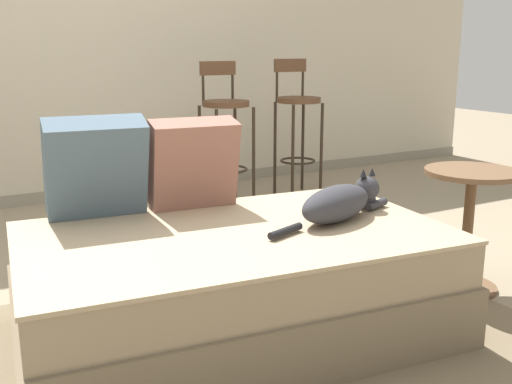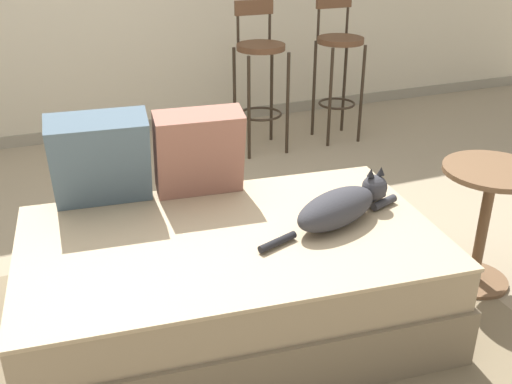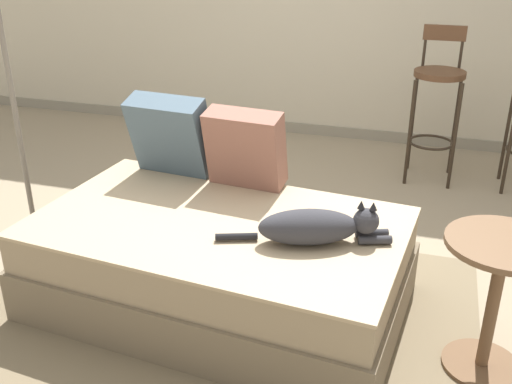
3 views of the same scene
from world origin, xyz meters
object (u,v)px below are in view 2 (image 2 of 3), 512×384
Objects in this scene: throw_pillow_middle at (199,152)px; bar_stool_by_doorway at (338,57)px; bar_stool_near_window at (260,66)px; throw_pillow_corner at (100,159)px; cat at (341,206)px; side_table at (486,210)px; couch at (231,280)px.

bar_stool_by_doorway is at bearing 44.41° from throw_pillow_middle.
throw_pillow_middle is 1.74m from bar_stool_near_window.
cat is (0.88, -0.52, -0.14)m from throw_pillow_corner.
bar_stool_by_doorway is at bearing 61.78° from cat.
throw_pillow_corner is at bearing -143.29° from bar_stool_by_doorway.
cat is at bearing 176.16° from side_table.
throw_pillow_corner is 1.96m from bar_stool_near_window.
throw_pillow_middle is 0.39× the size of bar_stool_near_window.
bar_stool_by_doorway reaches higher than bar_stool_near_window.
throw_pillow_corner is (-0.42, 0.45, 0.44)m from couch.
throw_pillow_corner is 1.07× the size of throw_pillow_middle.
bar_stool_near_window is at bearing 47.72° from throw_pillow_corner.
throw_pillow_middle is 0.56× the size of cat.
bar_stool_near_window reaches higher than throw_pillow_corner.
bar_stool_by_doorway reaches higher than throw_pillow_corner.
throw_pillow_middle is at bearing -5.66° from throw_pillow_corner.
couch is 0.76m from throw_pillow_corner.
throw_pillow_middle is 1.33m from side_table.
bar_stool_by_doorway reaches higher than cat.
throw_pillow_corner is at bearing 149.46° from cat.
bar_stool_near_window reaches higher than couch.
bar_stool_near_window reaches higher than throw_pillow_middle.
couch is 3.00× the size of side_table.
bar_stool_near_window is (0.89, 1.49, -0.03)m from throw_pillow_middle.
bar_stool_by_doorway is (0.63, 0.00, 0.02)m from bar_stool_near_window.
bar_stool_by_doorway reaches higher than throw_pillow_middle.
bar_stool_near_window is 0.63m from bar_stool_by_doorway.
couch is at bearing 174.34° from side_table.
throw_pillow_middle is at bearing 90.25° from couch.
bar_stool_near_window is (0.89, 1.90, 0.39)m from couch.
couch is 1.70× the size of bar_stool_near_window.
side_table is (1.19, -0.53, -0.26)m from throw_pillow_middle.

